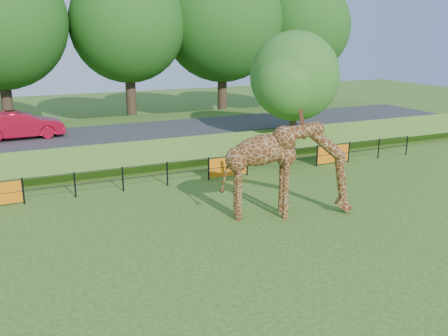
# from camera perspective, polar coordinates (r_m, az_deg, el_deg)

# --- Properties ---
(ground) EXTENTS (90.00, 90.00, 0.00)m
(ground) POSITION_cam_1_polar(r_m,az_deg,el_deg) (15.59, 2.92, -10.01)
(ground) COLOR #2C5415
(ground) RESTS_ON ground
(giraffe) EXTENTS (5.03, 2.39, 3.56)m
(giraffe) POSITION_cam_1_polar(r_m,az_deg,el_deg) (18.43, 7.37, -0.19)
(giraffe) COLOR #502810
(giraffe) RESTS_ON ground
(perimeter_fence) EXTENTS (28.07, 0.10, 1.10)m
(perimeter_fence) POSITION_cam_1_polar(r_m,az_deg,el_deg) (22.36, -6.50, -0.66)
(perimeter_fence) COLOR black
(perimeter_fence) RESTS_ON ground
(embankment) EXTENTS (40.00, 9.00, 1.30)m
(embankment) POSITION_cam_1_polar(r_m,az_deg,el_deg) (29.36, -11.09, 3.20)
(embankment) COLOR #2C5415
(embankment) RESTS_ON ground
(road) EXTENTS (40.00, 5.00, 0.12)m
(road) POSITION_cam_1_polar(r_m,az_deg,el_deg) (27.79, -10.43, 4.05)
(road) COLOR #2E2E31
(road) RESTS_ON embankment
(car_red) EXTENTS (4.25, 1.66, 1.38)m
(car_red) POSITION_cam_1_polar(r_m,az_deg,el_deg) (27.28, -22.25, 4.56)
(car_red) COLOR red
(car_red) RESTS_ON road
(visitor) EXTENTS (0.55, 0.42, 1.35)m
(visitor) POSITION_cam_1_polar(r_m,az_deg,el_deg) (25.40, 2.23, 1.66)
(visitor) COLOR black
(visitor) RESTS_ON ground
(tree_east) EXTENTS (5.40, 4.71, 6.76)m
(tree_east) POSITION_cam_1_polar(r_m,az_deg,el_deg) (26.36, 8.21, 9.97)
(tree_east) COLOR #2E2315
(tree_east) RESTS_ON ground
(bg_tree_line) EXTENTS (37.30, 8.80, 11.82)m
(bg_tree_line) POSITION_cam_1_polar(r_m,az_deg,el_deg) (35.51, -11.16, 15.88)
(bg_tree_line) COLOR #2E2315
(bg_tree_line) RESTS_ON ground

